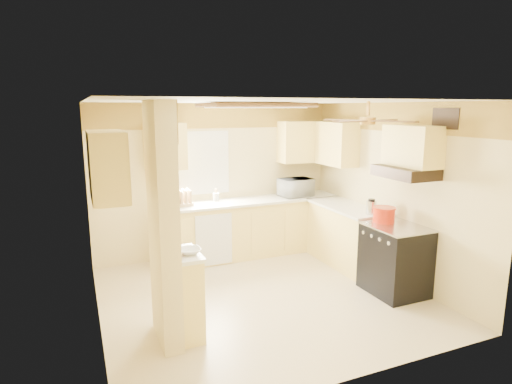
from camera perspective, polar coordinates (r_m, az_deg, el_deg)
name	(u,v)px	position (r m, az deg, el deg)	size (l,w,h in m)	color
floor	(263,297)	(5.75, 0.88, -13.78)	(4.00, 4.00, 0.00)	beige
ceiling	(263,101)	(5.21, 0.96, 11.97)	(4.00, 4.00, 0.00)	white
wall_back	(216,180)	(7.09, -5.32, 1.58)	(4.00, 4.00, 0.00)	#DDC887
wall_front	(354,249)	(3.75, 12.87, -7.41)	(4.00, 4.00, 0.00)	#DDC887
wall_left	(92,220)	(4.91, -20.98, -3.46)	(3.80, 3.80, 0.00)	#DDC887
wall_right	(390,191)	(6.41, 17.50, 0.07)	(3.80, 3.80, 0.00)	#DDC887
wallpaper_border	(215,116)	(6.98, -5.43, 10.09)	(4.00, 0.02, 0.40)	gold
partition_column	(163,226)	(4.44, -12.27, -4.45)	(0.20, 0.70, 2.50)	#DDC887
partition_ledge	(187,296)	(4.76, -9.19, -13.52)	(0.25, 0.55, 0.90)	#FFE379
ledge_top	(186,254)	(4.58, -9.37, -8.18)	(0.28, 0.58, 0.04)	silver
lower_cabinets_back	(251,228)	(7.16, -0.64, -4.84)	(3.00, 0.60, 0.90)	#FFE379
lower_cabinets_right	(346,236)	(6.88, 11.94, -5.78)	(0.60, 1.40, 0.90)	#FFE379
countertop_back	(251,201)	(7.04, -0.62, -1.19)	(3.04, 0.64, 0.04)	silver
countertop_right	(347,207)	(6.75, 12.03, -1.97)	(0.64, 1.44, 0.04)	silver
dishwasher_panel	(214,240)	(6.64, -5.63, -6.37)	(0.58, 0.02, 0.80)	white
window	(201,163)	(6.96, -7.30, 3.86)	(0.92, 0.02, 1.02)	white
upper_cab_back_left	(165,147)	(6.64, -11.99, 5.95)	(0.60, 0.35, 0.70)	#FFE379
upper_cab_back_right	(304,142)	(7.48, 6.47, 6.69)	(0.90, 0.35, 0.70)	#FFE379
upper_cab_right	(333,143)	(7.22, 10.25, 6.42)	(0.35, 1.00, 0.70)	#FFE379
upper_cab_left_wall	(108,166)	(4.56, -19.18, 3.28)	(0.35, 0.75, 0.70)	#FFE379
upper_cab_over_stove	(412,146)	(5.79, 20.10, 5.78)	(0.35, 0.76, 0.52)	#FFE379
stove	(395,259)	(6.00, 18.04, -8.53)	(0.68, 0.77, 0.92)	black
range_hood	(405,172)	(5.77, 19.26, 2.51)	(0.50, 0.76, 0.14)	black
poster_menu	(172,167)	(4.34, -11.15, 3.32)	(0.02, 0.42, 0.57)	black
poster_nashville	(174,230)	(4.48, -10.83, -4.94)	(0.02, 0.42, 0.57)	black
ceiling_light_panel	(255,105)	(5.71, -0.18, 11.46)	(1.35, 0.95, 0.06)	brown
ceiling_fan	(368,120)	(5.13, 14.66, 9.24)	(1.15, 1.15, 0.26)	gold
vent_grate	(446,119)	(5.63, 23.96, 8.94)	(0.02, 0.40, 0.25)	black
microwave	(296,187)	(7.32, 5.33, 0.62)	(0.54, 0.37, 0.30)	white
bowl	(190,251)	(4.52, -8.82, -7.78)	(0.23, 0.23, 0.06)	white
dutch_oven	(384,214)	(6.00, 16.69, -2.88)	(0.31, 0.31, 0.21)	red
kettle	(371,207)	(6.28, 15.12, -1.95)	(0.14, 0.14, 0.22)	silver
dish_rack	(177,200)	(6.70, -10.46, -1.06)	(0.45, 0.35, 0.24)	#DBB67E
utensil_crock	(216,197)	(6.96, -5.35, -0.64)	(0.10, 0.10, 0.20)	white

